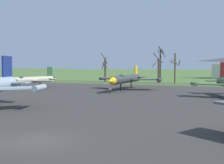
% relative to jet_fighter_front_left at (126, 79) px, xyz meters
% --- Properties ---
extents(ground_plane, '(600.00, 600.00, 0.00)m').
position_rel_jet_fighter_front_left_xyz_m(ground_plane, '(4.74, -35.22, -2.18)').
color(ground_plane, '#4C6B33').
extents(asphalt_apron, '(79.10, 61.32, 0.05)m').
position_rel_jet_fighter_front_left_xyz_m(asphalt_apron, '(4.74, -16.83, -2.15)').
color(asphalt_apron, '#383533').
rests_on(asphalt_apron, ground).
extents(grass_verge_strip, '(139.10, 12.00, 0.06)m').
position_rel_jet_fighter_front_left_xyz_m(grass_verge_strip, '(4.74, 19.83, -2.15)').
color(grass_verge_strip, '#43582B').
rests_on(grass_verge_strip, ground).
extents(jet_fighter_front_left, '(12.40, 15.56, 4.72)m').
position_rel_jet_fighter_front_left_xyz_m(jet_fighter_front_left, '(0.00, 0.00, 0.00)').
color(jet_fighter_front_left, '#33383D').
rests_on(jet_fighter_front_left, ground).
extents(info_placard_front_left, '(0.51, 0.39, 0.99)m').
position_rel_jet_fighter_front_left_xyz_m(info_placard_front_left, '(-0.47, -7.38, -1.56)').
color(info_placard_front_left, black).
rests_on(info_placard_front_left, ground).
extents(jet_fighter_rear_right, '(9.12, 12.51, 4.37)m').
position_rel_jet_fighter_front_left_xyz_m(jet_fighter_rear_right, '(-19.29, -3.24, -0.34)').
color(jet_fighter_rear_right, '#B7B293').
rests_on(jet_fighter_rear_right, ground).
extents(bare_tree_far_left, '(1.97, 1.72, 8.18)m').
position_rel_jet_fighter_front_left_xyz_m(bare_tree_far_left, '(-12.63, 22.08, 1.58)').
color(bare_tree_far_left, brown).
rests_on(bare_tree_far_left, ground).
extents(bare_tree_left_of_center, '(1.98, 1.95, 9.82)m').
position_rel_jet_fighter_front_left_xyz_m(bare_tree_left_of_center, '(2.24, 25.33, 2.89)').
color(bare_tree_left_of_center, '#42382D').
rests_on(bare_tree_left_of_center, ground).
extents(bare_tree_center, '(2.88, 2.93, 7.92)m').
position_rel_jet_fighter_front_left_xyz_m(bare_tree_center, '(2.16, 22.17, 1.68)').
color(bare_tree_center, brown).
rests_on(bare_tree_center, ground).
extents(bare_tree_right_of_center, '(2.82, 2.80, 7.85)m').
position_rel_jet_fighter_front_left_xyz_m(bare_tree_right_of_center, '(6.52, 22.36, 1.98)').
color(bare_tree_right_of_center, brown).
rests_on(bare_tree_right_of_center, ground).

